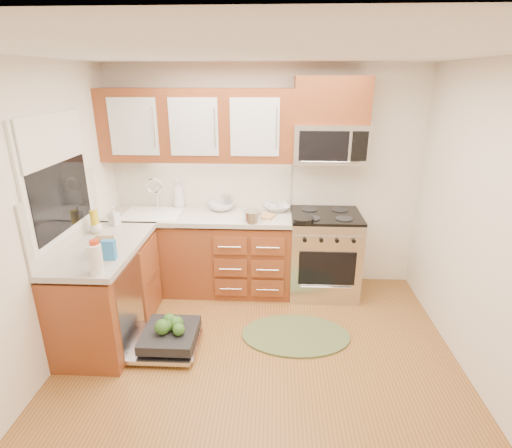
# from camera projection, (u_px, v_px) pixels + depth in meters

# --- Properties ---
(floor) EXTENTS (3.50, 3.50, 0.00)m
(floor) POSITION_uv_depth(u_px,v_px,m) (258.00, 373.00, 3.37)
(floor) COLOR brown
(floor) RESTS_ON ground
(ceiling) EXTENTS (3.50, 3.50, 0.00)m
(ceiling) POSITION_uv_depth(u_px,v_px,m) (259.00, 52.00, 2.51)
(ceiling) COLOR white
(ceiling) RESTS_ON ground
(wall_back) EXTENTS (3.50, 0.04, 2.50)m
(wall_back) POSITION_uv_depth(u_px,v_px,m) (265.00, 180.00, 4.58)
(wall_back) COLOR white
(wall_back) RESTS_ON ground
(wall_front) EXTENTS (3.50, 0.04, 2.50)m
(wall_front) POSITION_uv_depth(u_px,v_px,m) (236.00, 437.00, 1.30)
(wall_front) COLOR white
(wall_front) RESTS_ON ground
(wall_left) EXTENTS (0.04, 3.50, 2.50)m
(wall_left) POSITION_uv_depth(u_px,v_px,m) (28.00, 232.00, 3.02)
(wall_left) COLOR white
(wall_left) RESTS_ON ground
(wall_right) EXTENTS (0.04, 3.50, 2.50)m
(wall_right) POSITION_uv_depth(u_px,v_px,m) (502.00, 241.00, 2.86)
(wall_right) COLOR white
(wall_right) RESTS_ON ground
(base_cabinet_back) EXTENTS (2.05, 0.60, 0.85)m
(base_cabinet_back) POSITION_uv_depth(u_px,v_px,m) (201.00, 255.00, 4.62)
(base_cabinet_back) COLOR brown
(base_cabinet_back) RESTS_ON ground
(base_cabinet_left) EXTENTS (0.60, 1.25, 0.85)m
(base_cabinet_left) POSITION_uv_depth(u_px,v_px,m) (108.00, 294.00, 3.78)
(base_cabinet_left) COLOR brown
(base_cabinet_left) RESTS_ON ground
(countertop_back) EXTENTS (2.07, 0.64, 0.05)m
(countertop_back) POSITION_uv_depth(u_px,v_px,m) (199.00, 216.00, 4.44)
(countertop_back) COLOR #BBB4AB
(countertop_back) RESTS_ON base_cabinet_back
(countertop_left) EXTENTS (0.64, 1.27, 0.05)m
(countertop_left) POSITION_uv_depth(u_px,v_px,m) (103.00, 248.00, 3.62)
(countertop_left) COLOR #BBB4AB
(countertop_left) RESTS_ON base_cabinet_left
(backsplash_back) EXTENTS (2.05, 0.02, 0.57)m
(backsplash_back) POSITION_uv_depth(u_px,v_px,m) (202.00, 182.00, 4.61)
(backsplash_back) COLOR silver
(backsplash_back) RESTS_ON ground
(backsplash_left) EXTENTS (0.02, 1.25, 0.57)m
(backsplash_left) POSITION_uv_depth(u_px,v_px,m) (65.00, 215.00, 3.53)
(backsplash_left) COLOR silver
(backsplash_left) RESTS_ON ground
(upper_cabinets) EXTENTS (2.05, 0.35, 0.75)m
(upper_cabinets) POSITION_uv_depth(u_px,v_px,m) (197.00, 125.00, 4.23)
(upper_cabinets) COLOR brown
(upper_cabinets) RESTS_ON ground
(cabinet_over_mw) EXTENTS (0.76, 0.35, 0.47)m
(cabinet_over_mw) POSITION_uv_depth(u_px,v_px,m) (332.00, 100.00, 4.08)
(cabinet_over_mw) COLOR brown
(cabinet_over_mw) RESTS_ON ground
(range) EXTENTS (0.76, 0.64, 0.95)m
(range) POSITION_uv_depth(u_px,v_px,m) (324.00, 254.00, 4.52)
(range) COLOR silver
(range) RESTS_ON ground
(microwave) EXTENTS (0.76, 0.38, 0.40)m
(microwave) POSITION_uv_depth(u_px,v_px,m) (329.00, 143.00, 4.21)
(microwave) COLOR silver
(microwave) RESTS_ON ground
(sink) EXTENTS (0.62, 0.50, 0.26)m
(sink) POSITION_uv_depth(u_px,v_px,m) (153.00, 224.00, 4.48)
(sink) COLOR white
(sink) RESTS_ON ground
(dishwasher) EXTENTS (0.70, 0.60, 0.20)m
(dishwasher) POSITION_uv_depth(u_px,v_px,m) (166.00, 339.00, 3.66)
(dishwasher) COLOR silver
(dishwasher) RESTS_ON ground
(window) EXTENTS (0.03, 1.05, 1.05)m
(window) POSITION_uv_depth(u_px,v_px,m) (57.00, 178.00, 3.38)
(window) COLOR white
(window) RESTS_ON ground
(window_blind) EXTENTS (0.02, 0.96, 0.40)m
(window_blind) POSITION_uv_depth(u_px,v_px,m) (53.00, 139.00, 3.27)
(window_blind) COLOR white
(window_blind) RESTS_ON ground
(rug) EXTENTS (1.17, 0.89, 0.02)m
(rug) POSITION_uv_depth(u_px,v_px,m) (296.00, 335.00, 3.86)
(rug) COLOR #626F3F
(rug) RESTS_ON ground
(skillet) EXTENTS (0.23, 0.23, 0.04)m
(skillet) POSITION_uv_depth(u_px,v_px,m) (303.00, 219.00, 4.12)
(skillet) COLOR black
(skillet) RESTS_ON range
(stock_pot) EXTENTS (0.25, 0.25, 0.12)m
(stock_pot) POSITION_uv_depth(u_px,v_px,m) (252.00, 216.00, 4.18)
(stock_pot) COLOR silver
(stock_pot) RESTS_ON countertop_back
(cutting_board) EXTENTS (0.33, 0.26, 0.02)m
(cutting_board) POSITION_uv_depth(u_px,v_px,m) (261.00, 216.00, 4.35)
(cutting_board) COLOR tan
(cutting_board) RESTS_ON countertop_back
(canister) EXTENTS (0.13, 0.13, 0.16)m
(canister) POSITION_uv_depth(u_px,v_px,m) (226.00, 202.00, 4.59)
(canister) COLOR silver
(canister) RESTS_ON countertop_back
(paper_towel_roll) EXTENTS (0.14, 0.14, 0.24)m
(paper_towel_roll) POSITION_uv_depth(u_px,v_px,m) (95.00, 259.00, 3.05)
(paper_towel_roll) COLOR white
(paper_towel_roll) RESTS_ON countertop_left
(mustard_bottle) EXTENTS (0.08, 0.08, 0.23)m
(mustard_bottle) POSITION_uv_depth(u_px,v_px,m) (95.00, 222.00, 3.85)
(mustard_bottle) COLOR gold
(mustard_bottle) RESTS_ON countertop_left
(red_bottle) EXTENTS (0.08, 0.08, 0.27)m
(red_bottle) POSITION_uv_depth(u_px,v_px,m) (96.00, 257.00, 3.06)
(red_bottle) COLOR #BB2D0F
(red_bottle) RESTS_ON countertop_left
(wooden_box) EXTENTS (0.16, 0.12, 0.15)m
(wooden_box) POSITION_uv_depth(u_px,v_px,m) (104.00, 246.00, 3.40)
(wooden_box) COLOR brown
(wooden_box) RESTS_ON countertop_left
(blue_carton) EXTENTS (0.11, 0.07, 0.17)m
(blue_carton) POSITION_uv_depth(u_px,v_px,m) (109.00, 250.00, 3.30)
(blue_carton) COLOR #2976C3
(blue_carton) RESTS_ON countertop_left
(bowl_a) EXTENTS (0.34, 0.34, 0.07)m
(bowl_a) POSITION_uv_depth(u_px,v_px,m) (277.00, 208.00, 4.53)
(bowl_a) COLOR #999999
(bowl_a) RESTS_ON countertop_back
(bowl_b) EXTENTS (0.34, 0.34, 0.09)m
(bowl_b) POSITION_uv_depth(u_px,v_px,m) (221.00, 206.00, 4.56)
(bowl_b) COLOR #999999
(bowl_b) RESTS_ON countertop_back
(cup) EXTENTS (0.15, 0.15, 0.09)m
(cup) POSITION_uv_depth(u_px,v_px,m) (273.00, 206.00, 4.56)
(cup) COLOR #999999
(cup) RESTS_ON countertop_back
(soap_bottle_a) EXTENTS (0.13, 0.13, 0.33)m
(soap_bottle_a) POSITION_uv_depth(u_px,v_px,m) (179.00, 194.00, 4.62)
(soap_bottle_a) COLOR #999999
(soap_bottle_a) RESTS_ON countertop_back
(soap_bottle_b) EXTENTS (0.11, 0.12, 0.20)m
(soap_bottle_b) POSITION_uv_depth(u_px,v_px,m) (114.00, 216.00, 4.07)
(soap_bottle_b) COLOR #999999
(soap_bottle_b) RESTS_ON countertop_left
(soap_bottle_c) EXTENTS (0.15, 0.15, 0.15)m
(soap_bottle_c) POSITION_uv_depth(u_px,v_px,m) (96.00, 226.00, 3.87)
(soap_bottle_c) COLOR #999999
(soap_bottle_c) RESTS_ON countertop_left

